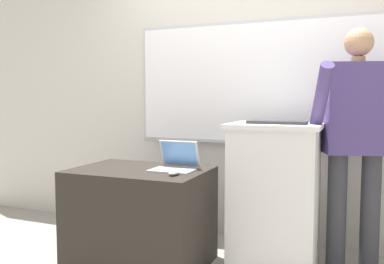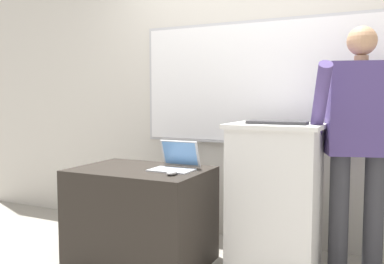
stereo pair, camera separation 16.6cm
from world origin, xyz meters
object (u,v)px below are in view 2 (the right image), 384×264
object	(u,v)px
person_presenter	(359,134)
laptop	(177,160)
wireless_keyboard	(277,123)
computer_mouse_by_laptop	(172,173)
lectern_podium	(275,197)
side_desk	(141,216)

from	to	relation	value
person_presenter	laptop	size ratio (longest dim) A/B	5.59
wireless_keyboard	laptop	bearing A→B (deg)	-168.37
laptop	computer_mouse_by_laptop	xyz separation A→B (m)	(0.08, -0.22, -0.05)
person_presenter	wireless_keyboard	world-z (taller)	person_presenter
wireless_keyboard	computer_mouse_by_laptop	world-z (taller)	wireless_keyboard
lectern_podium	wireless_keyboard	size ratio (longest dim) A/B	2.59
person_presenter	computer_mouse_by_laptop	size ratio (longest dim) A/B	16.82
laptop	computer_mouse_by_laptop	distance (m)	0.24
person_presenter	wireless_keyboard	bearing A→B (deg)	-172.84
computer_mouse_by_laptop	laptop	bearing A→B (deg)	109.73
person_presenter	laptop	xyz separation A→B (m)	(-1.18, -0.36, -0.20)
lectern_podium	side_desk	bearing A→B (deg)	-162.23
lectern_podium	person_presenter	distance (m)	0.70
lectern_podium	laptop	size ratio (longest dim) A/B	3.44
side_desk	person_presenter	bearing A→B (deg)	17.37
wireless_keyboard	computer_mouse_by_laptop	size ratio (longest dim) A/B	3.99
person_presenter	side_desk	bearing A→B (deg)	-179.43
person_presenter	wireless_keyboard	distance (m)	0.55
side_desk	computer_mouse_by_laptop	world-z (taller)	computer_mouse_by_laptop
lectern_podium	computer_mouse_by_laptop	xyz separation A→B (m)	(-0.59, -0.43, 0.20)
computer_mouse_by_laptop	side_desk	bearing A→B (deg)	157.72
wireless_keyboard	person_presenter	bearing A→B (deg)	23.96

